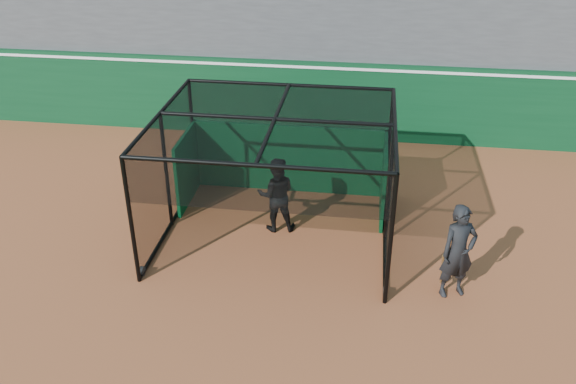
# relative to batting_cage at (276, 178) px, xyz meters

# --- Properties ---
(ground) EXTENTS (120.00, 120.00, 0.00)m
(ground) POSITION_rel_batting_cage_xyz_m (-0.05, -2.46, -1.48)
(ground) COLOR brown
(ground) RESTS_ON ground
(outfield_wall) EXTENTS (50.00, 0.50, 2.50)m
(outfield_wall) POSITION_rel_batting_cage_xyz_m (-0.05, 6.04, -0.19)
(outfield_wall) COLOR #0A3B1D
(outfield_wall) RESTS_ON ground
(batting_cage) EXTENTS (5.35, 4.73, 2.97)m
(batting_cage) POSITION_rel_batting_cage_xyz_m (0.00, 0.00, 0.00)
(batting_cage) COLOR black
(batting_cage) RESTS_ON ground
(batter) EXTENTS (1.03, 0.87, 1.89)m
(batter) POSITION_rel_batting_cage_xyz_m (-0.02, 0.19, -0.53)
(batter) COLOR black
(batter) RESTS_ON ground
(on_deck_player) EXTENTS (0.89, 0.75, 2.08)m
(on_deck_player) POSITION_rel_batting_cage_xyz_m (4.02, -1.83, -0.44)
(on_deck_player) COLOR black
(on_deck_player) RESTS_ON ground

